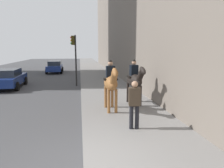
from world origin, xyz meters
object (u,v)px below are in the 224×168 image
(car_near_lane, at_px, (8,78))
(mounted_horse_far, at_px, (135,80))
(mounted_horse_near, at_px, (111,83))
(traffic_light_near_curb, at_px, (75,52))
(car_mid_lane, at_px, (55,67))
(pedestrian_greeting, at_px, (134,102))

(car_near_lane, bearing_deg, mounted_horse_far, -130.26)
(mounted_horse_near, distance_m, traffic_light_near_curb, 7.60)
(mounted_horse_far, bearing_deg, mounted_horse_near, -64.46)
(car_mid_lane, bearing_deg, mounted_horse_far, 17.86)
(pedestrian_greeting, distance_m, car_near_lane, 11.88)
(mounted_horse_far, distance_m, car_mid_lane, 17.23)
(car_mid_lane, xyz_separation_m, traffic_light_near_curb, (-9.78, -2.70, 1.89))
(pedestrian_greeting, relative_size, traffic_light_near_curb, 0.43)
(car_near_lane, height_order, car_mid_lane, same)
(mounted_horse_far, bearing_deg, pedestrian_greeting, -22.58)
(car_near_lane, bearing_deg, car_mid_lane, -15.10)
(car_near_lane, xyz_separation_m, car_mid_lane, (9.90, -2.28, 0.00))
(pedestrian_greeting, distance_m, car_mid_lane, 19.97)
(pedestrian_greeting, bearing_deg, car_near_lane, 45.29)
(mounted_horse_near, bearing_deg, car_near_lane, -138.40)
(pedestrian_greeting, bearing_deg, mounted_horse_far, -7.41)
(car_near_lane, distance_m, traffic_light_near_curb, 5.33)
(car_near_lane, relative_size, car_mid_lane, 1.02)
(mounted_horse_near, height_order, car_near_lane, mounted_horse_near)
(mounted_horse_near, height_order, car_mid_lane, mounted_horse_near)
(pedestrian_greeting, xyz_separation_m, car_near_lane, (9.45, 7.19, -0.34))
(car_near_lane, bearing_deg, pedestrian_greeting, -144.88)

